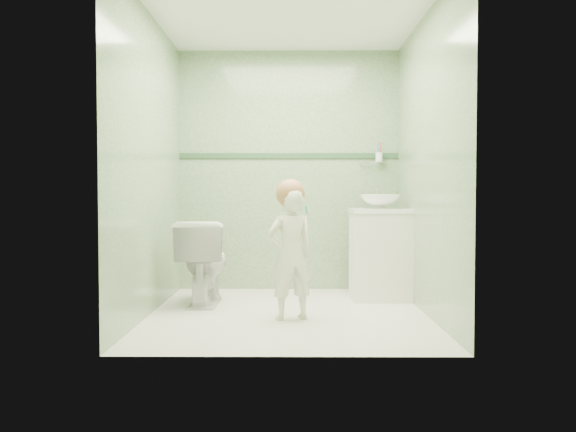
{
  "coord_description": "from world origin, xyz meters",
  "views": [
    {
      "loc": [
        0.03,
        -4.65,
        0.95
      ],
      "look_at": [
        0.0,
        0.15,
        0.78
      ],
      "focal_mm": 36.47,
      "sensor_mm": 36.0,
      "label": 1
    }
  ],
  "objects": [
    {
      "name": "cup_holder",
      "position": [
        0.89,
        1.18,
        1.33
      ],
      "size": [
        0.26,
        0.07,
        0.21
      ],
      "color": "silver",
      "rests_on": "room_shell"
    },
    {
      "name": "room_shell",
      "position": [
        0.0,
        0.0,
        1.2
      ],
      "size": [
        2.5,
        2.54,
        2.4
      ],
      "color": "gray",
      "rests_on": "ground"
    },
    {
      "name": "hair_cap",
      "position": [
        0.02,
        -0.18,
        0.96
      ],
      "size": [
        0.22,
        0.22,
        0.22
      ],
      "primitive_type": "sphere",
      "color": "#AE6F49",
      "rests_on": "toddler"
    },
    {
      "name": "toddler",
      "position": [
        0.02,
        -0.2,
        0.5
      ],
      "size": [
        0.42,
        0.35,
        1.0
      ],
      "primitive_type": "imported",
      "rotation": [
        0.0,
        0.0,
        3.5
      ],
      "color": "silver",
      "rests_on": "ground"
    },
    {
      "name": "toilet",
      "position": [
        -0.74,
        0.43,
        0.37
      ],
      "size": [
        0.42,
        0.72,
        0.73
      ],
      "primitive_type": "imported",
      "rotation": [
        0.0,
        0.0,
        3.14
      ],
      "color": "white",
      "rests_on": "ground"
    },
    {
      "name": "trim_stripe",
      "position": [
        0.0,
        1.24,
        1.35
      ],
      "size": [
        2.2,
        0.02,
        0.05
      ],
      "primitive_type": "cube",
      "color": "#2D5132",
      "rests_on": "room_shell"
    },
    {
      "name": "basin",
      "position": [
        0.84,
        0.7,
        0.89
      ],
      "size": [
        0.37,
        0.37,
        0.13
      ],
      "primitive_type": "imported",
      "color": "white",
      "rests_on": "counter"
    },
    {
      "name": "vanity",
      "position": [
        0.84,
        0.7,
        0.4
      ],
      "size": [
        0.52,
        0.5,
        0.8
      ],
      "primitive_type": "cube",
      "color": "silver",
      "rests_on": "ground"
    },
    {
      "name": "faucet",
      "position": [
        0.84,
        0.89,
        0.97
      ],
      "size": [
        0.03,
        0.13,
        0.18
      ],
      "color": "silver",
      "rests_on": "counter"
    },
    {
      "name": "ground",
      "position": [
        0.0,
        0.0,
        0.0
      ],
      "size": [
        2.5,
        2.5,
        0.0
      ],
      "primitive_type": "plane",
      "color": "silver",
      "rests_on": "ground"
    },
    {
      "name": "counter",
      "position": [
        0.84,
        0.7,
        0.81
      ],
      "size": [
        0.54,
        0.52,
        0.04
      ],
      "primitive_type": "cube",
      "color": "white",
      "rests_on": "vanity"
    },
    {
      "name": "teal_toothbrush",
      "position": [
        0.13,
        -0.3,
        0.84
      ],
      "size": [
        0.1,
        0.14,
        0.08
      ],
      "color": "#0E9081",
      "rests_on": "toddler"
    }
  ]
}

